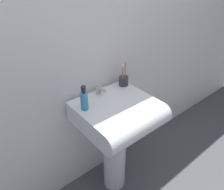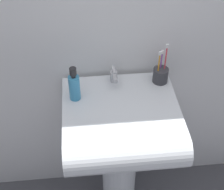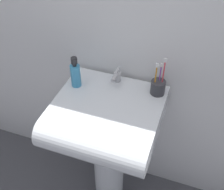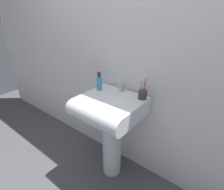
{
  "view_description": "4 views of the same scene",
  "coord_description": "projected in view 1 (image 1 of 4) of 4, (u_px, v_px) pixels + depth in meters",
  "views": [
    {
      "loc": [
        -0.83,
        -0.98,
        1.73
      ],
      "look_at": [
        -0.03,
        -0.01,
        0.95
      ],
      "focal_mm": 35.0,
      "sensor_mm": 36.0,
      "label": 1
    },
    {
      "loc": [
        -0.16,
        -1.14,
        1.96
      ],
      "look_at": [
        -0.04,
        0.01,
        0.93
      ],
      "focal_mm": 55.0,
      "sensor_mm": 36.0,
      "label": 2
    },
    {
      "loc": [
        0.37,
        -0.97,
        1.83
      ],
      "look_at": [
        0.01,
        0.03,
        0.9
      ],
      "focal_mm": 45.0,
      "sensor_mm": 36.0,
      "label": 3
    },
    {
      "loc": [
        0.84,
        -1.08,
        1.55
      ],
      "look_at": [
        0.03,
        -0.03,
        0.92
      ],
      "focal_mm": 28.0,
      "sensor_mm": 36.0,
      "label": 4
    }
  ],
  "objects": [
    {
      "name": "toothbrush_cup",
      "position": [
        123.0,
        80.0,
        1.74
      ],
      "size": [
        0.08,
        0.08,
        0.22
      ],
      "color": "#38383D",
      "rests_on": "sink_basin"
    },
    {
      "name": "sink_basin",
      "position": [
        120.0,
        115.0,
        1.54
      ],
      "size": [
        0.54,
        0.53,
        0.15
      ],
      "color": "white",
      "rests_on": "sink_pedestal"
    },
    {
      "name": "sink_pedestal",
      "position": [
        115.0,
        154.0,
        1.81
      ],
      "size": [
        0.19,
        0.19,
        0.72
      ],
      "primitive_type": "cylinder",
      "color": "white",
      "rests_on": "ground"
    },
    {
      "name": "ground_plane",
      "position": [
        114.0,
        182.0,
        2.0
      ],
      "size": [
        6.0,
        6.0,
        0.0
      ],
      "primitive_type": "plane",
      "color": "#4C4C51",
      "rests_on": "ground"
    },
    {
      "name": "faucet",
      "position": [
        99.0,
        89.0,
        1.62
      ],
      "size": [
        0.04,
        0.11,
        0.07
      ],
      "color": "#B7B7BC",
      "rests_on": "sink_basin"
    },
    {
      "name": "wall_back",
      "position": [
        91.0,
        48.0,
        1.55
      ],
      "size": [
        5.0,
        0.05,
        2.4
      ],
      "primitive_type": "cube",
      "color": "white",
      "rests_on": "ground"
    },
    {
      "name": "soap_bottle",
      "position": [
        84.0,
        100.0,
        1.44
      ],
      "size": [
        0.05,
        0.05,
        0.18
      ],
      "color": "#3F99CC",
      "rests_on": "sink_basin"
    }
  ]
}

